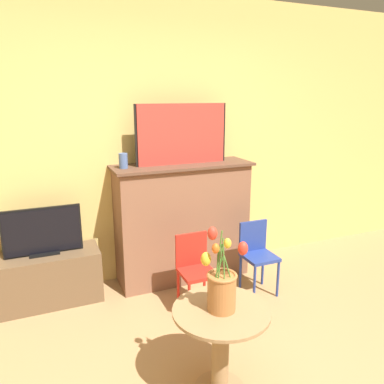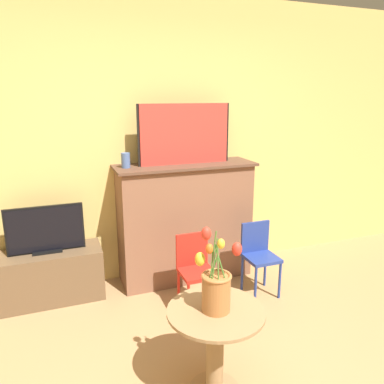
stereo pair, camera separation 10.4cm
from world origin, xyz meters
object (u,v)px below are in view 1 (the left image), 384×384
(painting, at_px, (182,134))
(tv_monitor, at_px, (42,232))
(vase_tulips, at_px, (221,285))
(chair_blue, at_px, (257,252))
(chair_red, at_px, (195,267))

(painting, relative_size, tv_monitor, 1.39)
(painting, xyz_separation_m, tv_monitor, (-1.28, -0.00, -0.78))
(painting, relative_size, vase_tulips, 1.69)
(painting, height_order, chair_blue, painting)
(painting, bearing_deg, chair_blue, -46.01)
(tv_monitor, bearing_deg, chair_blue, -16.62)
(chair_blue, height_order, vase_tulips, vase_tulips)
(chair_red, relative_size, vase_tulips, 1.26)
(chair_red, height_order, chair_blue, same)
(painting, relative_size, chair_blue, 1.34)
(chair_blue, xyz_separation_m, vase_tulips, (-0.88, -0.99, 0.34))
(tv_monitor, relative_size, chair_red, 0.97)
(chair_red, relative_size, chair_blue, 1.00)
(tv_monitor, xyz_separation_m, vase_tulips, (0.92, -1.53, 0.07))
(chair_red, xyz_separation_m, chair_blue, (0.65, 0.06, 0.00))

